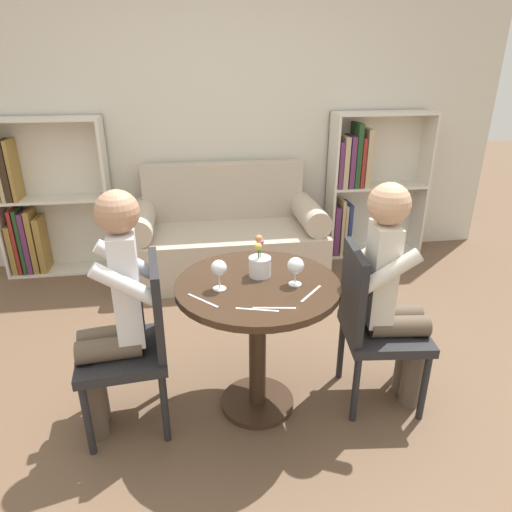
# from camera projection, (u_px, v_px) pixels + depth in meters

# --- Properties ---
(ground_plane) EXTENTS (16.00, 16.00, 0.00)m
(ground_plane) POSITION_uv_depth(u_px,v_px,m) (257.00, 404.00, 2.53)
(ground_plane) COLOR brown
(back_wall) EXTENTS (5.20, 0.05, 2.70)m
(back_wall) POSITION_uv_depth(u_px,v_px,m) (220.00, 110.00, 3.98)
(back_wall) COLOR beige
(back_wall) RESTS_ON ground_plane
(round_table) EXTENTS (0.81, 0.81, 0.75)m
(round_table) POSITION_uv_depth(u_px,v_px,m) (257.00, 314.00, 2.30)
(round_table) COLOR #382619
(round_table) RESTS_ON ground_plane
(couch) EXTENTS (1.64, 0.80, 0.92)m
(couch) POSITION_uv_depth(u_px,v_px,m) (227.00, 238.00, 4.01)
(couch) COLOR #B7A893
(couch) RESTS_ON ground_plane
(bookshelf_left) EXTENTS (0.92, 0.28, 1.33)m
(bookshelf_left) POSITION_uv_depth(u_px,v_px,m) (40.00, 205.00, 3.92)
(bookshelf_left) COLOR silver
(bookshelf_left) RESTS_ON ground_plane
(bookshelf_right) EXTENTS (0.92, 0.28, 1.33)m
(bookshelf_right) POSITION_uv_depth(u_px,v_px,m) (363.00, 185.00, 4.29)
(bookshelf_right) COLOR silver
(bookshelf_right) RESTS_ON ground_plane
(chair_left) EXTENTS (0.46, 0.46, 0.90)m
(chair_left) POSITION_uv_depth(u_px,v_px,m) (136.00, 340.00, 2.23)
(chair_left) COLOR #232326
(chair_left) RESTS_ON ground_plane
(chair_right) EXTENTS (0.46, 0.46, 0.90)m
(chair_right) POSITION_uv_depth(u_px,v_px,m) (372.00, 321.00, 2.39)
(chair_right) COLOR #232326
(chair_right) RESTS_ON ground_plane
(person_left) EXTENTS (0.44, 0.36, 1.25)m
(person_left) POSITION_uv_depth(u_px,v_px,m) (113.00, 313.00, 2.15)
(person_left) COLOR brown
(person_left) RESTS_ON ground_plane
(person_right) EXTENTS (0.44, 0.37, 1.24)m
(person_right) POSITION_uv_depth(u_px,v_px,m) (393.00, 293.00, 2.32)
(person_right) COLOR brown
(person_right) RESTS_ON ground_plane
(wine_glass_left) EXTENTS (0.08, 0.08, 0.15)m
(wine_glass_left) POSITION_uv_depth(u_px,v_px,m) (219.00, 269.00, 2.13)
(wine_glass_left) COLOR white
(wine_glass_left) RESTS_ON round_table
(wine_glass_right) EXTENTS (0.08, 0.08, 0.14)m
(wine_glass_right) POSITION_uv_depth(u_px,v_px,m) (296.00, 267.00, 2.18)
(wine_glass_right) COLOR white
(wine_glass_right) RESTS_ON round_table
(flower_vase) EXTENTS (0.11, 0.11, 0.22)m
(flower_vase) POSITION_uv_depth(u_px,v_px,m) (260.00, 264.00, 2.28)
(flower_vase) COLOR silver
(flower_vase) RESTS_ON round_table
(knife_left_setting) EXTENTS (0.13, 0.15, 0.00)m
(knife_left_setting) POSITION_uv_depth(u_px,v_px,m) (203.00, 300.00, 2.06)
(knife_left_setting) COLOR silver
(knife_left_setting) RESTS_ON round_table
(fork_left_setting) EXTENTS (0.19, 0.06, 0.00)m
(fork_left_setting) POSITION_uv_depth(u_px,v_px,m) (257.00, 310.00, 1.99)
(fork_left_setting) COLOR silver
(fork_left_setting) RESTS_ON round_table
(knife_right_setting) EXTENTS (0.14, 0.15, 0.00)m
(knife_right_setting) POSITION_uv_depth(u_px,v_px,m) (311.00, 293.00, 2.12)
(knife_right_setting) COLOR silver
(knife_right_setting) RESTS_ON round_table
(fork_right_setting) EXTENTS (0.19, 0.04, 0.00)m
(fork_right_setting) POSITION_uv_depth(u_px,v_px,m) (274.00, 308.00, 2.00)
(fork_right_setting) COLOR silver
(fork_right_setting) RESTS_ON round_table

